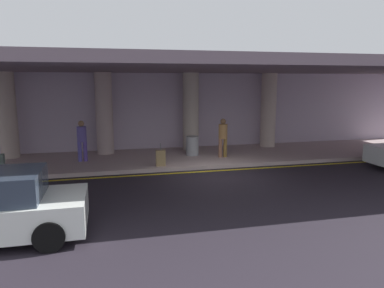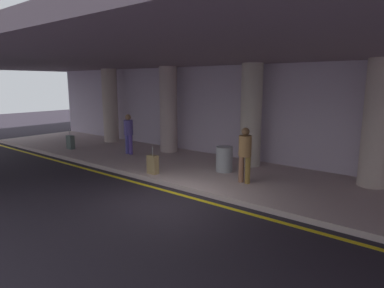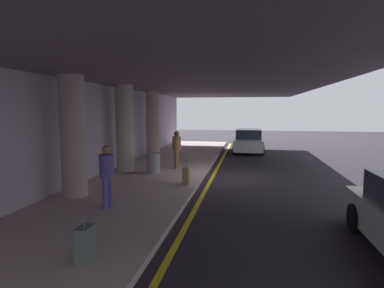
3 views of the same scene
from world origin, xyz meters
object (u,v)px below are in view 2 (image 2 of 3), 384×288
object	(u,v)px
trash_bin_steel	(224,159)
support_column_right_mid	(377,124)
traveler_with_luggage	(128,131)
support_column_left_mid	(169,110)
person_waiting_for_ride	(245,151)
suitcase_upright_secondary	(70,142)
support_column_center	(251,115)
support_column_far_left	(110,106)
suitcase_upright_primary	(153,165)

from	to	relation	value
trash_bin_steel	support_column_right_mid	bearing A→B (deg)	17.43
support_column_right_mid	traveler_with_luggage	size ratio (longest dim) A/B	2.17
support_column_left_mid	person_waiting_for_ride	size ratio (longest dim) A/B	2.17
person_waiting_for_ride	trash_bin_steel	xyz separation A→B (m)	(-1.18, 0.72, -0.54)
suitcase_upright_secondary	trash_bin_steel	xyz separation A→B (m)	(7.58, 1.11, 0.11)
support_column_center	suitcase_upright_secondary	size ratio (longest dim) A/B	4.06
support_column_far_left	trash_bin_steel	bearing A→B (deg)	-9.75
support_column_left_mid	suitcase_upright_secondary	xyz separation A→B (m)	(-3.82, -2.44, -1.51)
support_column_right_mid	person_waiting_for_ride	xyz separation A→B (m)	(-3.06, -2.05, -0.86)
support_column_center	traveler_with_luggage	bearing A→B (deg)	-163.17
support_column_right_mid	trash_bin_steel	bearing A→B (deg)	-162.57
traveler_with_luggage	support_column_center	bearing A→B (deg)	-36.83
support_column_left_mid	suitcase_upright_primary	bearing A→B (deg)	-55.88
suitcase_upright_primary	suitcase_upright_secondary	size ratio (longest dim) A/B	1.00
support_column_far_left	suitcase_upright_primary	bearing A→B (deg)	-26.73
support_column_right_mid	person_waiting_for_ride	world-z (taller)	support_column_right_mid
person_waiting_for_ride	suitcase_upright_primary	size ratio (longest dim) A/B	1.87
support_column_far_left	suitcase_upright_secondary	xyz separation A→B (m)	(0.18, -2.44, -1.51)
support_column_center	person_waiting_for_ride	bearing A→B (deg)	-65.31
support_column_far_left	support_column_center	distance (m)	8.00
support_column_far_left	suitcase_upright_secondary	world-z (taller)	support_column_far_left
support_column_far_left	traveler_with_luggage	bearing A→B (deg)	-25.84
person_waiting_for_ride	traveler_with_luggage	bearing A→B (deg)	-98.49
support_column_right_mid	support_column_center	bearing A→B (deg)	180.00
traveler_with_luggage	support_column_far_left	bearing A→B (deg)	100.50
suitcase_upright_primary	trash_bin_steel	distance (m)	2.41
person_waiting_for_ride	support_column_right_mid	bearing A→B (deg)	120.76
suitcase_upright_primary	trash_bin_steel	world-z (taller)	suitcase_upright_primary
support_column_center	trash_bin_steel	world-z (taller)	support_column_center
support_column_left_mid	support_column_far_left	bearing A→B (deg)	180.00
person_waiting_for_ride	support_column_far_left	bearing A→B (deg)	-105.95
support_column_left_mid	suitcase_upright_primary	size ratio (longest dim) A/B	4.06
person_waiting_for_ride	support_column_left_mid	bearing A→B (deg)	-115.57
support_column_right_mid	suitcase_upright_secondary	world-z (taller)	support_column_right_mid
traveler_with_luggage	person_waiting_for_ride	size ratio (longest dim) A/B	1.00
support_column_right_mid	trash_bin_steel	xyz separation A→B (m)	(-4.24, -1.33, -1.40)
support_column_left_mid	person_waiting_for_ride	world-z (taller)	support_column_left_mid
suitcase_upright_secondary	suitcase_upright_primary	bearing A→B (deg)	-18.32
traveler_with_luggage	trash_bin_steel	distance (m)	4.72
support_column_center	trash_bin_steel	xyz separation A→B (m)	(-0.24, -1.33, -1.40)
suitcase_upright_secondary	trash_bin_steel	bearing A→B (deg)	-4.03
support_column_right_mid	trash_bin_steel	world-z (taller)	support_column_right_mid
traveler_with_luggage	suitcase_upright_secondary	bearing A→B (deg)	144.59
traveler_with_luggage	suitcase_upright_secondary	xyz separation A→B (m)	(-2.90, -0.96, -0.65)
support_column_left_mid	support_column_right_mid	distance (m)	8.00
traveler_with_luggage	suitcase_upright_secondary	distance (m)	3.12
suitcase_upright_secondary	support_column_left_mid	bearing A→B (deg)	20.22
support_column_center	traveler_with_luggage	xyz separation A→B (m)	(-4.92, -1.49, -0.86)
traveler_with_luggage	person_waiting_for_ride	distance (m)	5.89
support_column_center	trash_bin_steel	bearing A→B (deg)	-100.34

